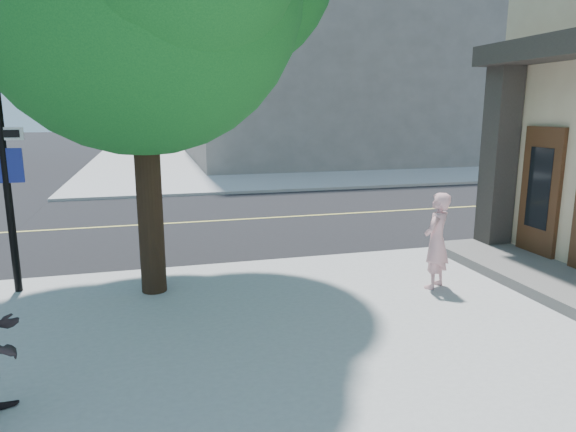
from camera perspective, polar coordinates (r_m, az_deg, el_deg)
name	(u,v)px	position (r m, az deg, el deg)	size (l,w,h in m)	color
ground	(14,286)	(10.57, -28.49, -6.90)	(140.00, 140.00, 0.00)	black
road_ew	(56,230)	(14.82, -24.61, -1.43)	(140.00, 9.00, 0.01)	black
sidewalk_ne	(326,158)	(33.26, 4.25, 6.53)	(29.00, 25.00, 0.12)	#A6A6A6
filler_ne	(332,46)	(33.99, 4.99, 18.56)	(18.00, 16.00, 14.00)	slate
man_on_phone	(436,241)	(9.00, 16.37, -2.69)	(0.61, 0.40, 1.66)	#E3A3A8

